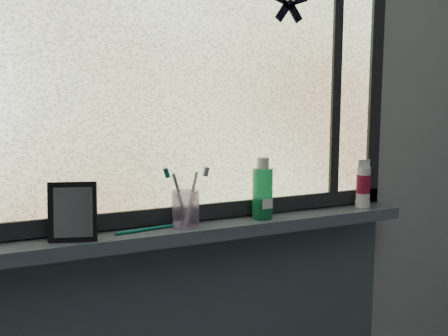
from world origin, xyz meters
TOP-DOWN VIEW (x-y plane):
  - wall_back at (0.00, 1.30)m, footprint 3.00×0.01m
  - windowsill at (0.00, 1.23)m, footprint 1.62×0.14m
  - window_pane at (0.00, 1.28)m, footprint 1.50×0.01m
  - frame_bottom at (0.00, 1.28)m, footprint 1.60×0.03m
  - frame_right at (0.78, 1.28)m, footprint 0.05×0.03m
  - frame_mullion at (0.60, 1.28)m, footprint 0.03×0.03m
  - starfish_sticker at (0.40, 1.27)m, footprint 0.15×0.02m
  - vanity_mirror at (-0.32, 1.21)m, footprint 0.14×0.10m
  - toothbrush_cup at (0.02, 1.23)m, footprint 0.09×0.09m
  - toothbrush_lying at (-0.11, 1.23)m, footprint 0.23×0.05m
  - mouthwash_bottle at (0.28, 1.22)m, footprint 0.08×0.08m
  - cream_tube at (0.70, 1.23)m, footprint 0.06×0.06m

SIDE VIEW (x-z plane):
  - windowsill at x=0.00m, z-range 0.98..1.02m
  - toothbrush_lying at x=-0.11m, z-range 1.02..1.04m
  - frame_bottom at x=0.00m, z-range 1.02..1.07m
  - toothbrush_cup at x=0.02m, z-range 1.02..1.13m
  - vanity_mirror at x=-0.32m, z-range 1.02..1.18m
  - cream_tube at x=0.70m, z-range 1.05..1.17m
  - mouthwash_bottle at x=0.28m, z-range 1.04..1.20m
  - wall_back at x=0.00m, z-range 0.00..2.50m
  - frame_right at x=0.78m, z-range 0.98..2.08m
  - window_pane at x=0.00m, z-range 1.03..2.03m
  - frame_mullion at x=0.60m, z-range 1.03..2.03m
  - starfish_sticker at x=0.40m, z-range 1.65..1.79m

